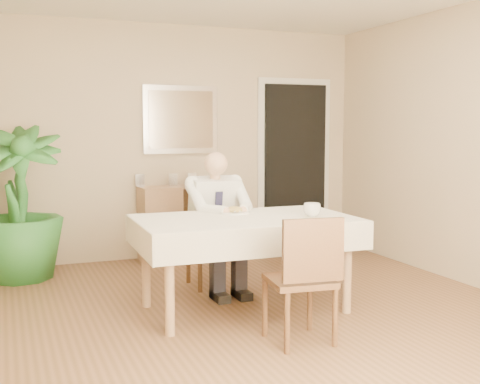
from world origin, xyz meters
name	(u,v)px	position (x,y,z in m)	size (l,w,h in m)	color
room	(257,150)	(0.00, 0.00, 1.30)	(5.00, 5.02, 2.60)	brown
doorway	(294,166)	(1.55, 2.46, 1.00)	(0.96, 0.07, 2.10)	silver
mirror	(181,120)	(0.13, 2.47, 1.55)	(0.86, 0.04, 0.76)	silver
dining_table	(245,228)	(0.02, 0.29, 0.67)	(1.74, 1.05, 0.75)	#A07850
chair_far	(210,231)	(0.02, 1.17, 0.50)	(0.47, 0.47, 0.89)	#3F2816
chair_near	(305,273)	(0.09, -0.59, 0.49)	(0.46, 0.46, 0.88)	#3F2816
seated_man	(220,215)	(0.02, 0.88, 0.69)	(0.48, 0.72, 1.24)	white
plate	(234,212)	(0.02, 0.53, 0.76)	(0.26, 0.26, 0.02)	white
food	(234,210)	(0.02, 0.53, 0.78)	(0.14, 0.14, 0.06)	olive
knife	(242,211)	(0.06, 0.47, 0.78)	(0.01, 0.01, 0.13)	silver
fork	(233,212)	(-0.02, 0.47, 0.78)	(0.01, 0.01, 0.13)	silver
coffee_mug	(312,210)	(0.53, 0.13, 0.81)	(0.14, 0.14, 0.11)	white
sideboard	(186,222)	(0.13, 2.32, 0.41)	(1.02, 0.35, 0.82)	#A07850
photo_frame_left	(140,181)	(-0.37, 2.38, 0.89)	(0.10, 0.02, 0.14)	silver
photo_frame_center	(173,180)	(-0.01, 2.34, 0.89)	(0.10, 0.02, 0.14)	silver
photo_frame_right	(192,179)	(0.21, 2.35, 0.89)	(0.10, 0.02, 0.14)	silver
potted_palm	(18,203)	(-1.63, 2.01, 0.74)	(0.83, 0.83, 1.49)	#235C22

